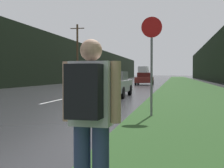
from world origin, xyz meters
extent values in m
cube|color=#26471E|center=(7.38, 40.00, 0.01)|extent=(6.00, 240.00, 0.02)
cube|color=silver|center=(0.00, 15.40, 0.00)|extent=(0.12, 3.00, 0.01)
cube|color=silver|center=(0.00, 22.40, 0.00)|extent=(0.12, 3.00, 0.01)
cube|color=silver|center=(0.00, 29.40, 0.00)|extent=(0.12, 3.00, 0.01)
cube|color=black|center=(-10.38, 50.00, 3.24)|extent=(2.00, 140.00, 6.47)
cylinder|color=#4C3823|center=(-6.20, 38.79, 3.77)|extent=(0.24, 0.24, 7.54)
cube|color=#4C3823|center=(-6.20, 38.79, 7.04)|extent=(1.80, 0.10, 0.10)
cylinder|color=slate|center=(5.06, 10.96, 1.22)|extent=(0.07, 0.07, 2.45)
cylinder|color=#B71414|center=(5.06, 10.96, 2.77)|extent=(0.64, 0.02, 0.64)
cube|color=silver|center=(5.00, 4.04, 1.13)|extent=(0.40, 0.24, 0.60)
sphere|color=tan|center=(5.00, 4.04, 1.54)|extent=(0.21, 0.21, 0.21)
cylinder|color=tan|center=(4.76, 4.06, 1.15)|extent=(0.09, 0.09, 0.57)
cylinder|color=tan|center=(5.24, 4.03, 1.15)|extent=(0.09, 0.09, 0.57)
cube|color=black|center=(4.99, 3.85, 1.16)|extent=(0.32, 0.20, 0.48)
cube|color=#9E9EA3|center=(2.19, 19.13, 0.62)|extent=(1.77, 4.59, 0.66)
cube|color=#5E5E61|center=(2.19, 19.36, 1.21)|extent=(1.51, 2.07, 0.53)
cylinder|color=black|center=(3.03, 17.71, 0.32)|extent=(0.20, 0.64, 0.64)
cylinder|color=black|center=(1.35, 17.71, 0.32)|extent=(0.20, 0.64, 0.64)
cylinder|color=black|center=(3.03, 20.55, 0.32)|extent=(0.20, 0.64, 0.64)
cylinder|color=black|center=(1.35, 20.55, 0.32)|extent=(0.20, 0.64, 0.64)
cube|color=maroon|center=(2.19, 39.24, 0.62)|extent=(1.95, 4.22, 0.67)
cube|color=#40120F|center=(2.19, 39.45, 1.22)|extent=(1.66, 1.90, 0.54)
cylinder|color=black|center=(3.11, 37.93, 0.31)|extent=(0.20, 0.63, 0.63)
cylinder|color=black|center=(1.26, 37.93, 0.31)|extent=(0.20, 0.63, 0.63)
cylinder|color=black|center=(3.11, 40.55, 0.31)|extent=(0.20, 0.63, 0.63)
cylinder|color=black|center=(1.26, 40.55, 0.31)|extent=(0.20, 0.63, 0.63)
cube|color=#BCBCBC|center=(-2.19, 45.07, 0.58)|extent=(1.75, 4.65, 0.61)
cube|color=slate|center=(-2.19, 44.83, 1.11)|extent=(1.49, 2.09, 0.45)
cylinder|color=black|center=(-3.02, 46.51, 0.30)|extent=(0.20, 0.61, 0.61)
cylinder|color=black|center=(-1.36, 46.51, 0.30)|extent=(0.20, 0.61, 0.61)
cylinder|color=black|center=(-3.02, 43.63, 0.30)|extent=(0.20, 0.61, 0.61)
cylinder|color=black|center=(-1.36, 43.63, 0.30)|extent=(0.20, 0.61, 0.61)
cube|color=gray|center=(-2.19, 86.47, 1.48)|extent=(2.16, 2.32, 2.15)
cube|color=silver|center=(-2.19, 82.59, 1.84)|extent=(2.27, 5.45, 2.86)
cylinder|color=black|center=(-3.27, 86.24, 0.45)|extent=(0.28, 0.90, 0.90)
cylinder|color=black|center=(-1.11, 86.24, 0.45)|extent=(0.28, 0.90, 0.90)
cylinder|color=black|center=(-3.27, 81.23, 0.45)|extent=(0.28, 0.90, 0.90)
cylinder|color=black|center=(-1.11, 81.23, 0.45)|extent=(0.28, 0.90, 0.90)
camera|label=1|loc=(5.76, 1.23, 1.32)|focal=50.00mm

